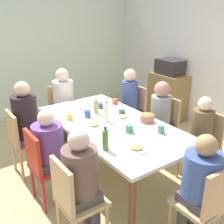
{
  "coord_description": "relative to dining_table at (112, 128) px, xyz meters",
  "views": [
    {
      "loc": [
        2.56,
        -1.82,
        2.14
      ],
      "look_at": [
        0.0,
        0.0,
        0.91
      ],
      "focal_mm": 44.15,
      "sensor_mm": 36.0,
      "label": 1
    }
  ],
  "objects": [
    {
      "name": "chair_3",
      "position": [
        -1.44,
        0.0,
        -0.18
      ],
      "size": [
        0.4,
        0.4,
        0.9
      ],
      "color": "tan",
      "rests_on": "ground_plane"
    },
    {
      "name": "plate_0",
      "position": [
        0.69,
        -0.18,
        0.08
      ],
      "size": [
        0.24,
        0.24,
        0.04
      ],
      "color": "silver",
      "rests_on": "dining_table"
    },
    {
      "name": "person_4",
      "position": [
        1.35,
        0.0,
        0.01
      ],
      "size": [
        0.34,
        0.34,
        1.14
      ],
      "color": "#404038",
      "rests_on": "ground_plane"
    },
    {
      "name": "side_cabinet",
      "position": [
        -1.0,
        2.05,
        -0.24
      ],
      "size": [
        0.7,
        0.44,
        0.9
      ],
      "primitive_type": "cube",
      "color": "olive",
      "rests_on": "ground_plane"
    },
    {
      "name": "chair_1",
      "position": [
        0.0,
        0.93,
        -0.18
      ],
      "size": [
        0.4,
        0.4,
        0.9
      ],
      "color": "tan",
      "rests_on": "ground_plane"
    },
    {
      "name": "cup_2",
      "position": [
        -0.16,
        0.28,
        0.11
      ],
      "size": [
        0.12,
        0.08,
        0.07
      ],
      "color": "#375195",
      "rests_on": "dining_table"
    },
    {
      "name": "bottle_2",
      "position": [
        0.51,
        -0.44,
        0.19
      ],
      "size": [
        0.06,
        0.06,
        0.25
      ],
      "color": "#467C32",
      "rests_on": "dining_table"
    },
    {
      "name": "bowl_0",
      "position": [
        0.22,
        0.39,
        0.13
      ],
      "size": [
        0.18,
        0.18,
        0.11
      ],
      "color": "#915F4F",
      "rests_on": "dining_table"
    },
    {
      "name": "chair_5",
      "position": [
        0.0,
        -0.93,
        -0.18
      ],
      "size": [
        0.4,
        0.4,
        0.9
      ],
      "color": "#B1272B",
      "rests_on": "ground_plane"
    },
    {
      "name": "ground_plane",
      "position": [
        0.0,
        0.0,
        -0.69
      ],
      "size": [
        6.54,
        6.54,
        0.0
      ],
      "primitive_type": "plane",
      "color": "tan"
    },
    {
      "name": "bottle_0",
      "position": [
        -0.41,
        0.02,
        0.17
      ],
      "size": [
        0.06,
        0.06,
        0.22
      ],
      "color": "tan",
      "rests_on": "dining_table"
    },
    {
      "name": "cup_6",
      "position": [
        -0.67,
        -0.08,
        0.11
      ],
      "size": [
        0.11,
        0.07,
        0.09
      ],
      "color": "white",
      "rests_on": "dining_table"
    },
    {
      "name": "cup_3",
      "position": [
        -0.53,
        0.18,
        0.11
      ],
      "size": [
        0.11,
        0.08,
        0.08
      ],
      "color": "#3959A3",
      "rests_on": "dining_table"
    },
    {
      "name": "person_1",
      "position": [
        -0.0,
        0.84,
        0.01
      ],
      "size": [
        0.3,
        0.3,
        1.16
      ],
      "color": "navy",
      "rests_on": "ground_plane"
    },
    {
      "name": "bottle_1",
      "position": [
        -0.09,
        -0.02,
        0.19
      ],
      "size": [
        0.06,
        0.06,
        0.26
      ],
      "color": "beige",
      "rests_on": "dining_table"
    },
    {
      "name": "chair_6",
      "position": [
        -0.71,
        -0.93,
        -0.18
      ],
      "size": [
        0.4,
        0.4,
        0.9
      ],
      "color": "tan",
      "rests_on": "ground_plane"
    },
    {
      "name": "person_3",
      "position": [
        -1.35,
        0.0,
        0.04
      ],
      "size": [
        0.33,
        0.33,
        1.21
      ],
      "color": "#3C413C",
      "rests_on": "ground_plane"
    },
    {
      "name": "chair_2",
      "position": [
        -0.71,
        0.93,
        -0.18
      ],
      "size": [
        0.4,
        0.4,
        0.9
      ],
      "color": "tan",
      "rests_on": "ground_plane"
    },
    {
      "name": "cup_0",
      "position": [
        0.33,
        0.01,
        0.11
      ],
      "size": [
        0.13,
        0.09,
        0.09
      ],
      "color": "#3D8E59",
      "rests_on": "dining_table"
    },
    {
      "name": "cup_4",
      "position": [
        -0.35,
        -0.14,
        0.12
      ],
      "size": [
        0.12,
        0.08,
        0.1
      ],
      "color": "#3759A2",
      "rests_on": "dining_table"
    },
    {
      "name": "chair_7",
      "position": [
        0.71,
        -0.93,
        -0.18
      ],
      "size": [
        0.4,
        0.4,
        0.9
      ],
      "color": "tan",
      "rests_on": "ground_plane"
    },
    {
      "name": "person_6",
      "position": [
        -0.71,
        -0.84,
        0.07
      ],
      "size": [
        0.31,
        0.31,
        1.27
      ],
      "color": "#303845",
      "rests_on": "ground_plane"
    },
    {
      "name": "plate_2",
      "position": [
        -0.04,
        -0.23,
        0.08
      ],
      "size": [
        0.23,
        0.23,
        0.04
      ],
      "color": "white",
      "rests_on": "dining_table"
    },
    {
      "name": "person_7",
      "position": [
        0.71,
        -0.84,
        0.02
      ],
      "size": [
        0.32,
        0.32,
        1.17
      ],
      "color": "#474646",
      "rests_on": "ground_plane"
    },
    {
      "name": "cup_7",
      "position": [
        -0.41,
        -0.37,
        0.11
      ],
      "size": [
        0.12,
        0.08,
        0.08
      ],
      "color": "#E6CE4B",
      "rests_on": "dining_table"
    },
    {
      "name": "person_2",
      "position": [
        -0.71,
        0.83,
        0.02
      ],
      "size": [
        0.3,
        0.3,
        1.21
      ],
      "color": "#333852",
      "rests_on": "ground_plane"
    },
    {
      "name": "chair_4",
      "position": [
        1.44,
        0.0,
        -0.18
      ],
      "size": [
        0.4,
        0.4,
        0.9
      ],
      "color": "tan",
      "rests_on": "ground_plane"
    },
    {
      "name": "person_0",
      "position": [
        0.71,
        0.83,
        -0.03
      ],
      "size": [
        0.3,
        0.3,
        1.13
      ],
      "color": "#282E47",
      "rests_on": "ground_plane"
    },
    {
      "name": "chair_0",
      "position": [
        0.71,
        0.93,
        -0.18
      ],
      "size": [
        0.4,
        0.4,
        0.9
      ],
      "color": "tan",
      "rests_on": "ground_plane"
    },
    {
      "name": "cup_1",
      "position": [
        -0.55,
        0.44,
        0.11
      ],
      "size": [
        0.11,
        0.08,
        0.08
      ],
      "color": "#C44942",
      "rests_on": "dining_table"
    },
    {
      "name": "microwave",
      "position": [
        -1.0,
        2.05,
        0.35
      ],
      "size": [
        0.48,
        0.36,
        0.28
      ],
      "primitive_type": "cube",
      "color": "#2D272C",
      "rests_on": "side_cabinet"
    },
    {
      "name": "wall_left",
      "position": [
        -2.79,
        0.0,
        0.61
      ],
      "size": [
        0.12,
        4.82,
        2.6
      ],
      "primitive_type": "cube",
      "color": "silver",
      "rests_on": "ground_plane"
    },
    {
      "name": "plate_1",
      "position": [
        -0.05,
        0.21,
        0.08
      ],
      "size": [
        0.23,
        0.23,
        0.04
      ],
      "color": "silver",
      "rests_on": "dining_table"
    },
    {
      "name": "cup_5",
      "position": [
        0.56,
        0.3,
        0.12
      ],
      "size": [
        0.11,
        0.07,
        0.1
      ],
      "color": "#498466",
      "rests_on": "dining_table"
    },
    {
      "name": "person_5",
      "position": [
        0.0,
        -0.84,
        -0.0
      ],
      "size": [
        0.34,
        0.34,
        1.12
      ],
      "color": "#44454A",
      "rests_on": "ground_plane"
    },
    {
      "name": "dining_table",
      "position": [
        0.0,
        0.0,
        0.0
      ],
      "size": [
        2.12,
        1.1,
        0.76
      ],
      "color": "beige",
      "rests_on": "ground_plane"
    }
  ]
}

